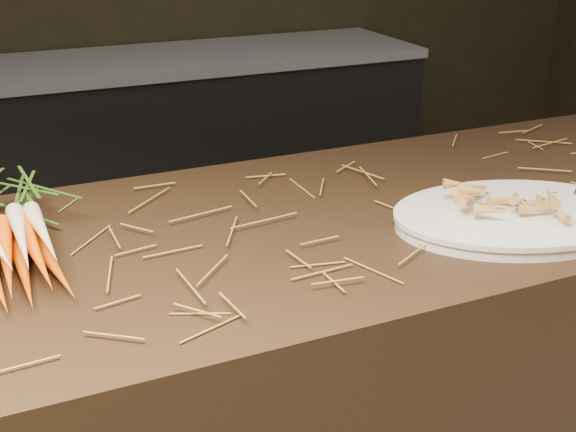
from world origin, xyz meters
name	(u,v)px	position (x,y,z in m)	size (l,w,h in m)	color
main_counter	(349,409)	(0.00, 0.30, 0.45)	(2.40, 0.70, 0.90)	black
back_counter	(210,147)	(0.30, 2.18, 0.42)	(1.82, 0.62, 0.84)	black
straw_bedding	(357,207)	(0.00, 0.30, 0.91)	(1.40, 0.60, 0.02)	olive
root_veg_bunch	(10,220)	(-0.59, 0.41, 0.94)	(0.17, 0.48, 0.09)	#E44904
serving_platter	(515,219)	(0.23, 0.14, 0.91)	(0.44, 0.29, 0.02)	white
roasted_veg_heap	(518,200)	(0.23, 0.14, 0.95)	(0.21, 0.16, 0.05)	#C1803B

